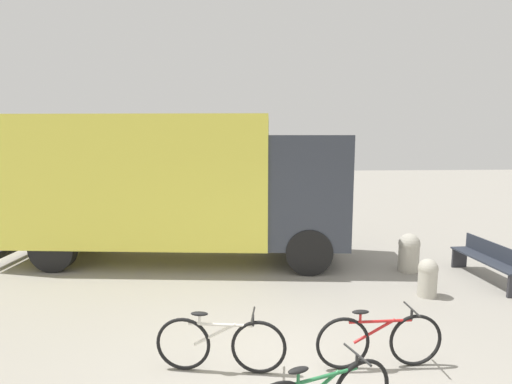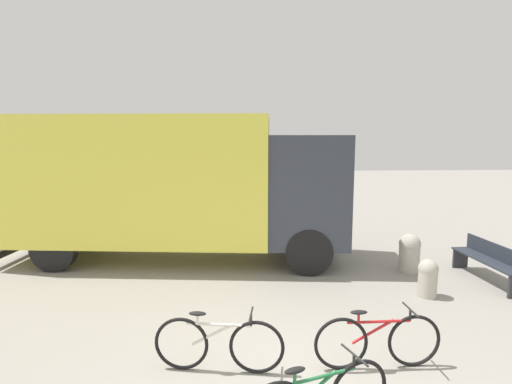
{
  "view_description": "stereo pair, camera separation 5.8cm",
  "coord_description": "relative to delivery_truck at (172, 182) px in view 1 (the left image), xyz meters",
  "views": [
    {
      "loc": [
        -0.75,
        -4.2,
        2.94
      ],
      "look_at": [
        -0.21,
        3.93,
        1.81
      ],
      "focal_mm": 28.0,
      "sensor_mm": 36.0,
      "label": 1
    },
    {
      "loc": [
        -0.69,
        -4.2,
        2.94
      ],
      "look_at": [
        -0.21,
        3.93,
        1.81
      ],
      "focal_mm": 28.0,
      "sensor_mm": 36.0,
      "label": 2
    }
  ],
  "objects": [
    {
      "name": "delivery_truck",
      "position": [
        0.0,
        0.0,
        0.0
      ],
      "size": [
        8.11,
        2.99,
        3.41
      ],
      "rotation": [
        0.0,
        0.0,
        -0.1
      ],
      "color": "#EAE04C",
      "rests_on": "ground"
    },
    {
      "name": "bicycle_far",
      "position": [
        3.25,
        -4.8,
        -1.51
      ],
      "size": [
        1.65,
        0.44,
        0.78
      ],
      "rotation": [
        0.0,
        0.0,
        0.02
      ],
      "color": "black",
      "rests_on": "ground"
    },
    {
      "name": "park_bench",
      "position": [
        6.65,
        -1.9,
        -1.43
      ],
      "size": [
        0.46,
        1.85,
        0.78
      ],
      "rotation": [
        0.0,
        0.0,
        1.61
      ],
      "color": "#282D38",
      "rests_on": "ground"
    },
    {
      "name": "bollard_near_bench",
      "position": [
        5.01,
        -2.6,
        -1.5
      ],
      "size": [
        0.36,
        0.36,
        0.71
      ],
      "color": "#B2AD9E",
      "rests_on": "ground"
    },
    {
      "name": "bicycle_near",
      "position": [
        1.23,
        -4.76,
        -1.51
      ],
      "size": [
        1.64,
        0.44,
        0.78
      ],
      "rotation": [
        0.0,
        0.0,
        -0.15
      ],
      "color": "black",
      "rests_on": "ground"
    },
    {
      "name": "bollard_far_bench",
      "position": [
        5.29,
        -1.2,
        -1.44
      ],
      "size": [
        0.46,
        0.46,
        0.84
      ],
      "color": "#B2AD9E",
      "rests_on": "ground"
    }
  ]
}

